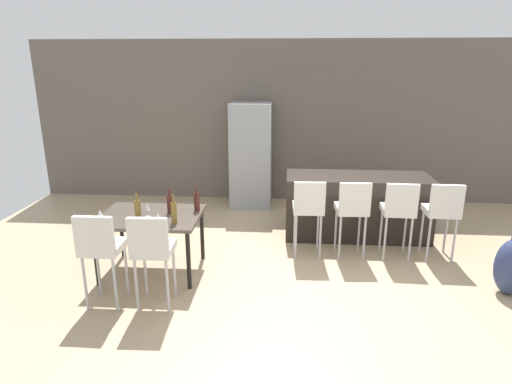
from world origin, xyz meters
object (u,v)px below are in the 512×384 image
object	(u,v)px
wine_glass_corner	(158,217)
dining_chair_near	(100,245)
bar_chair_left	(309,206)
refrigerator	(251,155)
wine_bottle_middle	(138,210)
wine_bottle_end	(170,204)
floor_vase	(512,266)
wine_glass_far	(147,207)
bar_chair_right	(399,208)
wine_glass_right	(100,214)
kitchen_island	(356,206)
bar_chair_far	(443,209)
wine_bottle_left	(174,213)
bar_chair_middle	(353,207)
dining_chair_far	(152,247)
wine_bottle_near	(197,202)
dining_table	(151,220)

from	to	relation	value
wine_glass_corner	dining_chair_near	bearing A→B (deg)	-139.37
bar_chair_left	refrigerator	bearing A→B (deg)	113.71
wine_bottle_middle	wine_bottle_end	distance (m)	0.40
dining_chair_near	floor_vase	size ratio (longest dim) A/B	1.20
bar_chair_left	dining_chair_near	xyz separation A→B (m)	(-2.19, -1.43, 0.00)
bar_chair_left	wine_glass_far	world-z (taller)	bar_chair_left
bar_chair_right	wine_glass_corner	xyz separation A→B (m)	(-2.86, -1.00, 0.17)
wine_bottle_middle	wine_glass_right	size ratio (longest dim) A/B	1.85
kitchen_island	wine_glass_far	world-z (taller)	kitchen_island
bar_chair_left	wine_glass_corner	distance (m)	1.98
floor_vase	bar_chair_far	bearing A→B (deg)	120.36
wine_bottle_left	wine_glass_far	bearing A→B (deg)	153.17
bar_chair_middle	floor_vase	size ratio (longest dim) A/B	1.20
wine_glass_right	wine_glass_corner	size ratio (longest dim) A/B	1.00
wine_glass_right	refrigerator	world-z (taller)	refrigerator
dining_chair_far	wine_bottle_left	bearing A→B (deg)	81.05
bar_chair_right	bar_chair_far	distance (m)	0.55
wine_glass_corner	refrigerator	xyz separation A→B (m)	(0.77, 3.12, 0.06)
wine_bottle_near	refrigerator	xyz separation A→B (m)	(0.46, 2.52, 0.06)
dining_chair_near	bar_chair_middle	bearing A→B (deg)	27.30
bar_chair_middle	wine_bottle_left	xyz separation A→B (m)	(-2.13, -0.86, 0.17)
bar_chair_right	wine_bottle_near	xyz separation A→B (m)	(-2.55, -0.41, 0.16)
bar_chair_right	dining_chair_far	distance (m)	3.15
wine_bottle_middle	wine_glass_corner	xyz separation A→B (m)	(0.31, -0.22, -0.00)
dining_chair_far	floor_vase	size ratio (longest dim) A/B	1.20
wine_bottle_near	refrigerator	distance (m)	2.57
dining_table	dining_chair_near	size ratio (longest dim) A/B	1.14
bar_chair_left	wine_glass_far	distance (m)	2.05
bar_chair_far	wine_glass_right	distance (m)	4.21
bar_chair_far	refrigerator	xyz separation A→B (m)	(-2.64, 2.12, 0.22)
dining_table	wine_glass_corner	distance (m)	0.50
kitchen_island	wine_glass_corner	bearing A→B (deg)	-144.18
bar_chair_right	wine_bottle_middle	xyz separation A→B (m)	(-3.17, -0.78, 0.17)
dining_chair_far	refrigerator	xyz separation A→B (m)	(0.72, 3.54, 0.22)
bar_chair_middle	dining_chair_near	world-z (taller)	same
dining_chair_far	wine_bottle_near	bearing A→B (deg)	75.72
wine_bottle_near	dining_chair_far	bearing A→B (deg)	-104.28
bar_chair_far	dining_table	xyz separation A→B (m)	(-3.63, -0.60, -0.03)
bar_chair_left	wine_bottle_left	size ratio (longest dim) A/B	3.13
wine_bottle_middle	wine_glass_far	size ratio (longest dim) A/B	1.85
wine_bottle_end	wine_glass_right	size ratio (longest dim) A/B	1.80
dining_chair_far	floor_vase	bearing A→B (deg)	8.35
bar_chair_left	wine_bottle_near	distance (m)	1.46
kitchen_island	bar_chair_right	size ratio (longest dim) A/B	1.98
wine_bottle_near	bar_chair_middle	bearing A→B (deg)	11.70
wine_bottle_middle	bar_chair_middle	bearing A→B (deg)	16.78
wine_bottle_left	wine_glass_corner	size ratio (longest dim) A/B	1.93
bar_chair_far	wine_glass_corner	xyz separation A→B (m)	(-3.41, -1.00, 0.17)
wine_bottle_end	floor_vase	size ratio (longest dim) A/B	0.36
wine_glass_right	floor_vase	world-z (taller)	wine_glass_right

